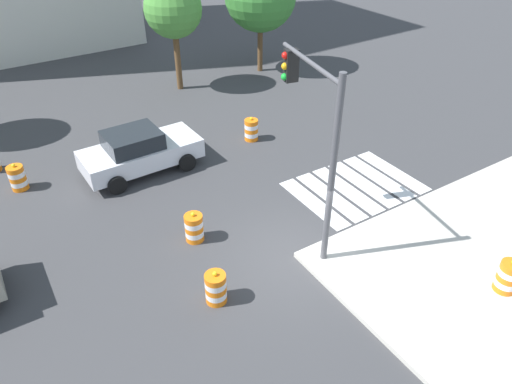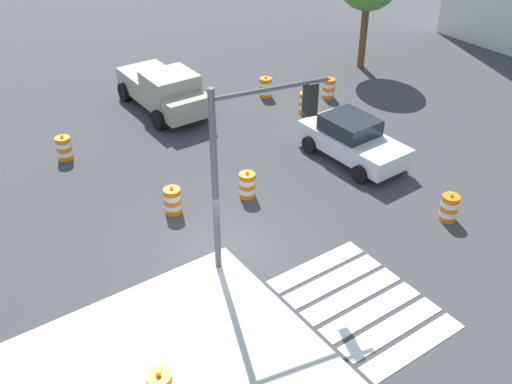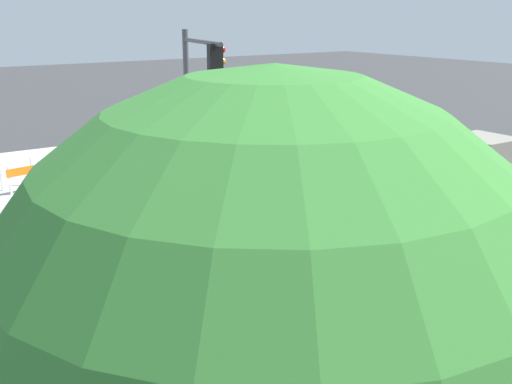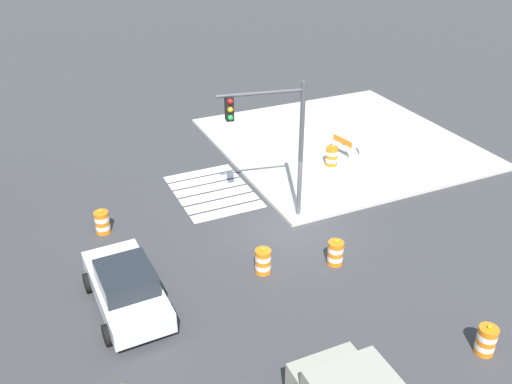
{
  "view_description": "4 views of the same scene",
  "coord_description": "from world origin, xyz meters",
  "px_view_note": "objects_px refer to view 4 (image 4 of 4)",
  "views": [
    {
      "loc": [
        -6.44,
        -8.14,
        9.41
      ],
      "look_at": [
        -0.42,
        1.4,
        1.63
      ],
      "focal_mm": 33.22,
      "sensor_mm": 36.0,
      "label": 1
    },
    {
      "loc": [
        12.06,
        -7.33,
        11.38
      ],
      "look_at": [
        -0.46,
        1.46,
        1.35
      ],
      "focal_mm": 41.97,
      "sensor_mm": 36.0,
      "label": 2
    },
    {
      "loc": [
        9.37,
        16.13,
        6.14
      ],
      "look_at": [
        -0.11,
        2.14,
        1.14
      ],
      "focal_mm": 42.82,
      "sensor_mm": 36.0,
      "label": 3
    },
    {
      "loc": [
        -16.19,
        8.98,
        11.94
      ],
      "look_at": [
        0.73,
        1.21,
        1.5
      ],
      "focal_mm": 39.25,
      "sensor_mm": 36.0,
      "label": 4
    }
  ],
  "objects_px": {
    "traffic_barrel_lane_center": "(486,340)",
    "construction_barricade": "(345,143)",
    "traffic_barrel_crosswalk_end": "(335,253)",
    "traffic_barrel_median_near": "(263,261)",
    "traffic_light_pole": "(272,130)",
    "sports_car": "(126,287)",
    "traffic_barrel_near_corner": "(102,222)",
    "traffic_barrel_on_sidewalk": "(332,156)"
  },
  "relations": [
    {
      "from": "traffic_barrel_lane_center",
      "to": "construction_barricade",
      "type": "distance_m",
      "value": 13.21
    },
    {
      "from": "traffic_barrel_crosswalk_end",
      "to": "traffic_barrel_median_near",
      "type": "relative_size",
      "value": 1.0
    },
    {
      "from": "traffic_barrel_median_near",
      "to": "traffic_light_pole",
      "type": "xyz_separation_m",
      "value": [
        2.91,
        -1.73,
        3.46
      ]
    },
    {
      "from": "sports_car",
      "to": "traffic_barrel_crosswalk_end",
      "type": "distance_m",
      "value": 7.25
    },
    {
      "from": "traffic_barrel_median_near",
      "to": "construction_barricade",
      "type": "relative_size",
      "value": 0.76
    },
    {
      "from": "sports_car",
      "to": "traffic_barrel_median_near",
      "type": "height_order",
      "value": "sports_car"
    },
    {
      "from": "construction_barricade",
      "to": "traffic_barrel_near_corner",
      "type": "bearing_deg",
      "value": 98.71
    },
    {
      "from": "traffic_barrel_on_sidewalk",
      "to": "construction_barricade",
      "type": "relative_size",
      "value": 0.76
    },
    {
      "from": "traffic_barrel_near_corner",
      "to": "traffic_barrel_median_near",
      "type": "xyz_separation_m",
      "value": [
        -4.84,
        -4.54,
        0.0
      ]
    },
    {
      "from": "traffic_barrel_crosswalk_end",
      "to": "traffic_barrel_median_near",
      "type": "xyz_separation_m",
      "value": [
        0.62,
        2.53,
        0.0
      ]
    },
    {
      "from": "traffic_barrel_near_corner",
      "to": "traffic_light_pole",
      "type": "xyz_separation_m",
      "value": [
        -1.93,
        -6.27,
        3.46
      ]
    },
    {
      "from": "traffic_barrel_median_near",
      "to": "traffic_light_pole",
      "type": "height_order",
      "value": "traffic_light_pole"
    },
    {
      "from": "traffic_barrel_on_sidewalk",
      "to": "traffic_barrel_lane_center",
      "type": "bearing_deg",
      "value": 169.68
    },
    {
      "from": "traffic_barrel_crosswalk_end",
      "to": "traffic_barrel_lane_center",
      "type": "bearing_deg",
      "value": -163.17
    },
    {
      "from": "traffic_barrel_near_corner",
      "to": "construction_barricade",
      "type": "relative_size",
      "value": 0.76
    },
    {
      "from": "traffic_barrel_on_sidewalk",
      "to": "traffic_light_pole",
      "type": "height_order",
      "value": "traffic_light_pole"
    },
    {
      "from": "traffic_barrel_near_corner",
      "to": "traffic_barrel_on_sidewalk",
      "type": "distance_m",
      "value": 10.97
    },
    {
      "from": "traffic_barrel_median_near",
      "to": "traffic_barrel_lane_center",
      "type": "height_order",
      "value": "same"
    },
    {
      "from": "traffic_barrel_median_near",
      "to": "traffic_light_pole",
      "type": "distance_m",
      "value": 4.83
    },
    {
      "from": "traffic_barrel_crosswalk_end",
      "to": "construction_barricade",
      "type": "relative_size",
      "value": 0.76
    },
    {
      "from": "traffic_barrel_crosswalk_end",
      "to": "traffic_barrel_lane_center",
      "type": "height_order",
      "value": "same"
    },
    {
      "from": "sports_car",
      "to": "traffic_barrel_lane_center",
      "type": "bearing_deg",
      "value": -124.9
    },
    {
      "from": "traffic_barrel_crosswalk_end",
      "to": "traffic_barrel_on_sidewalk",
      "type": "distance_m",
      "value": 7.61
    },
    {
      "from": "traffic_barrel_median_near",
      "to": "traffic_barrel_on_sidewalk",
      "type": "xyz_separation_m",
      "value": [
        5.95,
        -6.37,
        0.15
      ]
    },
    {
      "from": "traffic_barrel_near_corner",
      "to": "traffic_barrel_median_near",
      "type": "height_order",
      "value": "same"
    },
    {
      "from": "traffic_barrel_on_sidewalk",
      "to": "sports_car",
      "type": "bearing_deg",
      "value": 117.88
    },
    {
      "from": "construction_barricade",
      "to": "traffic_barrel_median_near",
      "type": "bearing_deg",
      "value": 131.52
    },
    {
      "from": "traffic_barrel_on_sidewalk",
      "to": "traffic_light_pole",
      "type": "xyz_separation_m",
      "value": [
        -3.04,
        4.64,
        3.31
      ]
    },
    {
      "from": "sports_car",
      "to": "construction_barricade",
      "type": "bearing_deg",
      "value": -61.71
    },
    {
      "from": "traffic_barrel_crosswalk_end",
      "to": "traffic_barrel_on_sidewalk",
      "type": "height_order",
      "value": "traffic_barrel_on_sidewalk"
    },
    {
      "from": "traffic_light_pole",
      "to": "traffic_barrel_crosswalk_end",
      "type": "bearing_deg",
      "value": -167.19
    },
    {
      "from": "traffic_barrel_on_sidewalk",
      "to": "traffic_barrel_median_near",
      "type": "bearing_deg",
      "value": 133.04
    },
    {
      "from": "construction_barricade",
      "to": "traffic_light_pole",
      "type": "distance_m",
      "value": 7.64
    },
    {
      "from": "traffic_barrel_lane_center",
      "to": "traffic_barrel_on_sidewalk",
      "type": "distance_m",
      "value": 12.22
    },
    {
      "from": "traffic_barrel_crosswalk_end",
      "to": "traffic_light_pole",
      "type": "xyz_separation_m",
      "value": [
        3.52,
        0.8,
        3.46
      ]
    },
    {
      "from": "sports_car",
      "to": "traffic_barrel_median_near",
      "type": "distance_m",
      "value": 4.7
    },
    {
      "from": "traffic_barrel_on_sidewalk",
      "to": "traffic_barrel_crosswalk_end",
      "type": "bearing_deg",
      "value": 149.67
    },
    {
      "from": "sports_car",
      "to": "traffic_barrel_crosswalk_end",
      "type": "height_order",
      "value": "sports_car"
    },
    {
      "from": "traffic_barrel_crosswalk_end",
      "to": "traffic_barrel_median_near",
      "type": "bearing_deg",
      "value": 76.26
    },
    {
      "from": "traffic_barrel_lane_center",
      "to": "traffic_barrel_on_sidewalk",
      "type": "bearing_deg",
      "value": -10.32
    },
    {
      "from": "sports_car",
      "to": "construction_barricade",
      "type": "height_order",
      "value": "sports_car"
    },
    {
      "from": "traffic_barrel_lane_center",
      "to": "traffic_barrel_on_sidewalk",
      "type": "xyz_separation_m",
      "value": [
        12.03,
        -2.19,
        0.15
      ]
    }
  ]
}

